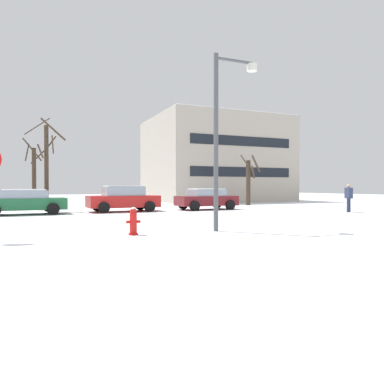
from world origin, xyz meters
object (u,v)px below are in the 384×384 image
fire_hydrant (133,221)px  parked_car_green (24,201)px  parked_car_maroon (206,199)px  street_lamp (223,124)px  parked_car_red (123,198)px  pedestrian_crossing (349,196)px

fire_hydrant → parked_car_green: size_ratio=0.20×
parked_car_green → parked_car_maroon: (10.86, 0.04, 0.01)m
fire_hydrant → street_lamp: 4.44m
parked_car_red → pedestrian_crossing: 13.38m
fire_hydrant → parked_car_maroon: parked_car_maroon is taller
parked_car_red → parked_car_maroon: bearing=-2.5°
fire_hydrant → street_lamp: (3.09, -0.14, 3.19)m
street_lamp → parked_car_red: 11.35m
parked_car_maroon → pedestrian_crossing: pedestrian_crossing is taller
pedestrian_crossing → fire_hydrant: bearing=-160.2°
parked_car_red → pedestrian_crossing: size_ratio=2.55×
street_lamp → parked_car_maroon: bearing=67.4°
street_lamp → pedestrian_crossing: (11.12, 5.24, -2.66)m
parked_car_green → pedestrian_crossing: (17.53, -5.42, 0.26)m
parked_car_red → street_lamp: bearing=-84.9°
parked_car_green → pedestrian_crossing: pedestrian_crossing is taller
parked_car_red → parked_car_maroon: parked_car_red is taller
street_lamp → pedestrian_crossing: size_ratio=3.59×
fire_hydrant → pedestrian_crossing: size_ratio=0.52×
parked_car_green → parked_car_red: bearing=2.9°
parked_car_red → pedestrian_crossing: (12.10, -5.70, 0.17)m
parked_car_maroon → parked_car_green: bearing=-179.8°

